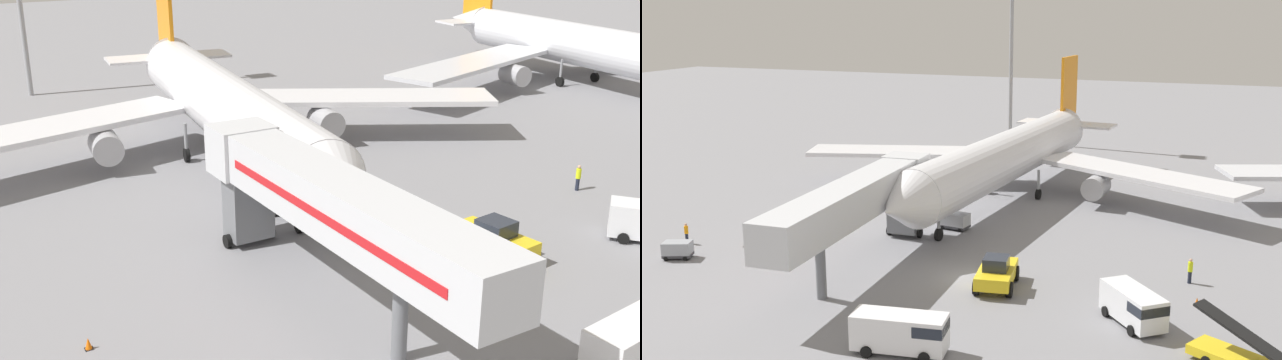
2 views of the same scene
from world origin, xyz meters
TOP-DOWN VIEW (x-y plane):
  - ground_plane at (0.00, 0.00)m, footprint 300.00×300.00m
  - airplane_at_gate at (-4.03, 23.46)m, footprint 48.55×48.41m
  - jet_bridge at (-8.45, -0.57)m, footprint 4.22×23.15m
  - pushback_tug at (2.38, -0.92)m, footprint 3.34×5.32m
  - service_van_rear_left at (0.48, -12.47)m, footprint 5.71×2.77m
  - baggage_cart_mid_right at (-5.46, 11.15)m, footprint 2.63×1.77m
  - ground_crew_worker_midground at (15.16, 4.77)m, footprint 0.50×0.50m
  - safety_cone_alpha at (15.92, 0.66)m, footprint 0.38×0.38m
  - safety_cone_bravo at (-19.93, 0.35)m, footprint 0.37×0.37m
  - airplane_background at (42.14, 29.72)m, footprint 52.95×50.94m

SIDE VIEW (x-z plane):
  - ground_plane at x=0.00m, z-range 0.00..0.00m
  - safety_cone_bravo at x=-19.93m, z-range 0.00..0.57m
  - safety_cone_alpha at x=15.92m, z-range 0.00..0.58m
  - baggage_cart_mid_right at x=-5.46m, z-range 0.08..1.54m
  - ground_crew_worker_midground at x=15.16m, z-range 0.05..1.92m
  - pushback_tug at x=2.38m, z-range -0.07..2.28m
  - service_van_rear_left at x=0.48m, z-range 0.16..2.52m
  - airplane_background at x=42.14m, z-range -2.03..10.86m
  - airplane_at_gate at x=-4.03m, z-range -2.18..11.29m
  - jet_bridge at x=-8.45m, z-range 1.81..8.88m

